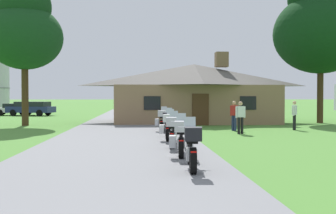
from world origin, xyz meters
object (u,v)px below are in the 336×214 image
object	(u,v)px
tree_right_of_lodge	(321,22)
motorcycle_green_third_in_row	(173,132)
motorcycle_silver_second_in_row	(181,139)
tree_left_near	(24,28)
bystander_white_shirt_by_tree	(240,116)
motorcycle_white_fifth_in_row	(168,124)
bystander_red_shirt_near_lodge	(234,114)
parked_navy_suv_far_left	(31,108)
motorcycle_red_farthest_in_row	(163,121)
motorcycle_white_fourth_in_row	(169,127)
parked_white_sedan_far_left	(14,109)
bystander_white_shirt_beside_signpost	(294,114)
motorcycle_white_nearest_to_camera	(192,148)

from	to	relation	value
tree_right_of_lodge	motorcycle_green_third_in_row	bearing A→B (deg)	-129.90
motorcycle_silver_second_in_row	tree_left_near	xyz separation A→B (m)	(-8.80, 15.12, 5.76)
bystander_white_shirt_by_tree	tree_left_near	xyz separation A→B (m)	(-12.63, 7.01, 5.44)
motorcycle_silver_second_in_row	motorcycle_green_third_in_row	size ratio (longest dim) A/B	1.00
motorcycle_green_third_in_row	motorcycle_white_fifth_in_row	xyz separation A→B (m)	(0.12, 4.54, 0.00)
motorcycle_green_third_in_row	bystander_red_shirt_near_lodge	bearing A→B (deg)	69.63
motorcycle_silver_second_in_row	tree_left_near	world-z (taller)	tree_left_near
tree_right_of_lodge	parked_navy_suv_far_left	distance (m)	28.04
motorcycle_red_farthest_in_row	tree_left_near	size ratio (longest dim) A/B	0.22
motorcycle_white_fourth_in_row	motorcycle_white_fifth_in_row	distance (m)	2.14
motorcycle_silver_second_in_row	parked_navy_suv_far_left	size ratio (longest dim) A/B	0.42
parked_white_sedan_far_left	bystander_white_shirt_by_tree	bearing A→B (deg)	-150.86
parked_white_sedan_far_left	motorcycle_green_third_in_row	bearing A→B (deg)	-162.97
motorcycle_white_fourth_in_row	bystander_white_shirt_beside_signpost	size ratio (longest dim) A/B	1.25
motorcycle_green_third_in_row	motorcycle_red_farthest_in_row	world-z (taller)	same
motorcycle_white_fourth_in_row	tree_left_near	xyz separation A→B (m)	(-8.75, 10.30, 5.76)
motorcycle_white_fourth_in_row	tree_right_of_lodge	world-z (taller)	tree_right_of_lodge
tree_right_of_lodge	parked_navy_suv_far_left	bearing A→B (deg)	150.81
motorcycle_silver_second_in_row	parked_white_sedan_far_left	xyz separation A→B (m)	(-14.03, 30.60, 0.03)
bystander_red_shirt_near_lodge	bystander_white_shirt_beside_signpost	size ratio (longest dim) A/B	1.00
motorcycle_white_nearest_to_camera	bystander_red_shirt_near_lodge	bearing A→B (deg)	76.42
motorcycle_white_fifth_in_row	bystander_white_shirt_by_tree	size ratio (longest dim) A/B	1.25
motorcycle_white_fourth_in_row	motorcycle_green_third_in_row	bearing A→B (deg)	-82.75
motorcycle_silver_second_in_row	bystander_red_shirt_near_lodge	world-z (taller)	bystander_red_shirt_near_lodge
motorcycle_white_nearest_to_camera	parked_white_sedan_far_left	distance (m)	35.89
motorcycle_green_third_in_row	tree_right_of_lodge	distance (m)	19.51
motorcycle_white_fifth_in_row	parked_white_sedan_far_left	xyz separation A→B (m)	(-14.08, 23.64, 0.02)
tree_left_near	motorcycle_white_fifth_in_row	bearing A→B (deg)	-42.70
bystander_red_shirt_near_lodge	tree_right_of_lodge	world-z (taller)	tree_right_of_lodge
tree_left_near	tree_right_of_lodge	size ratio (longest dim) A/B	0.83
motorcycle_white_nearest_to_camera	tree_right_of_lodge	world-z (taller)	tree_right_of_lodge
bystander_white_shirt_beside_signpost	parked_white_sedan_far_left	distance (m)	29.52
bystander_white_shirt_by_tree	motorcycle_white_nearest_to_camera	bearing A→B (deg)	-122.73
bystander_white_shirt_by_tree	parked_navy_suv_far_left	distance (m)	26.94
motorcycle_white_fourth_in_row	motorcycle_white_fifth_in_row	xyz separation A→B (m)	(0.10, 2.14, 0.01)
bystander_red_shirt_near_lodge	bystander_white_shirt_beside_signpost	world-z (taller)	same
bystander_white_shirt_by_tree	tree_left_near	size ratio (longest dim) A/B	0.17
tree_right_of_lodge	parked_navy_suv_far_left	world-z (taller)	tree_right_of_lodge
bystander_white_shirt_by_tree	parked_white_sedan_far_left	bearing A→B (deg)	115.60
motorcycle_green_third_in_row	bystander_red_shirt_near_lodge	xyz separation A→B (m)	(4.05, 7.76, 0.31)
tree_left_near	parked_navy_suv_far_left	xyz separation A→B (m)	(-3.33, 14.69, -5.59)
bystander_red_shirt_near_lodge	tree_left_near	size ratio (longest dim) A/B	0.17
parked_navy_suv_far_left	bystander_white_shirt_by_tree	bearing A→B (deg)	-127.84
motorcycle_green_third_in_row	motorcycle_white_fourth_in_row	bearing A→B (deg)	96.62
motorcycle_white_fifth_in_row	motorcycle_red_farthest_in_row	bearing A→B (deg)	98.91
motorcycle_white_nearest_to_camera	tree_right_of_lodge	size ratio (longest dim) A/B	0.18
motorcycle_white_fifth_in_row	tree_left_near	distance (m)	13.34
bystander_white_shirt_by_tree	motorcycle_green_third_in_row	bearing A→B (deg)	-137.36
motorcycle_white_nearest_to_camera	tree_right_of_lodge	xyz separation A→B (m)	(11.67, 18.92, 6.61)
parked_navy_suv_far_left	motorcycle_white_fourth_in_row	bearing A→B (deg)	-138.38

